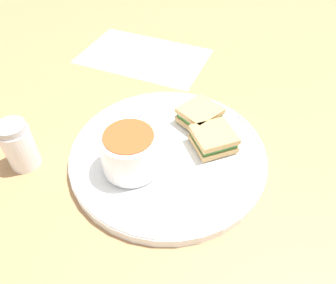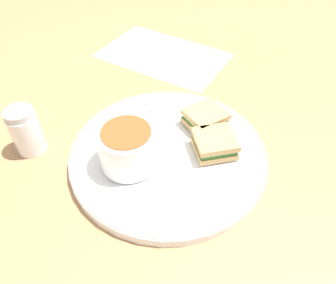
{
  "view_description": "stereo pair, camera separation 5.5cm",
  "coord_description": "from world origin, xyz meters",
  "px_view_note": "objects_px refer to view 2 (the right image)",
  "views": [
    {
      "loc": [
        0.24,
        0.3,
        0.43
      ],
      "look_at": [
        0.0,
        0.0,
        0.04
      ],
      "focal_mm": 35.0,
      "sensor_mm": 36.0,
      "label": 1
    },
    {
      "loc": [
        0.2,
        0.33,
        0.43
      ],
      "look_at": [
        0.0,
        0.0,
        0.04
      ],
      "focal_mm": 35.0,
      "sensor_mm": 36.0,
      "label": 2
    }
  ],
  "objects_px": {
    "soup_bowl": "(128,147)",
    "salt_shaker": "(26,131)",
    "spoon": "(124,127)",
    "sandwich_half_far": "(205,118)",
    "sandwich_half_near": "(215,143)"
  },
  "relations": [
    {
      "from": "sandwich_half_far",
      "to": "soup_bowl",
      "type": "bearing_deg",
      "value": 4.38
    },
    {
      "from": "soup_bowl",
      "to": "salt_shaker",
      "type": "bearing_deg",
      "value": -46.62
    },
    {
      "from": "salt_shaker",
      "to": "sandwich_half_near",
      "type": "bearing_deg",
      "value": 145.09
    },
    {
      "from": "spoon",
      "to": "sandwich_half_far",
      "type": "relative_size",
      "value": 1.62
    },
    {
      "from": "sandwich_half_far",
      "to": "sandwich_half_near",
      "type": "bearing_deg",
      "value": 68.33
    },
    {
      "from": "soup_bowl",
      "to": "sandwich_half_near",
      "type": "bearing_deg",
      "value": 160.33
    },
    {
      "from": "sandwich_half_near",
      "to": "sandwich_half_far",
      "type": "xyz_separation_m",
      "value": [
        -0.02,
        -0.06,
        0.0
      ]
    },
    {
      "from": "soup_bowl",
      "to": "sandwich_half_far",
      "type": "height_order",
      "value": "soup_bowl"
    },
    {
      "from": "soup_bowl",
      "to": "sandwich_half_far",
      "type": "bearing_deg",
      "value": -175.62
    },
    {
      "from": "soup_bowl",
      "to": "spoon",
      "type": "distance_m",
      "value": 0.09
    },
    {
      "from": "sandwich_half_near",
      "to": "sandwich_half_far",
      "type": "distance_m",
      "value": 0.07
    },
    {
      "from": "soup_bowl",
      "to": "salt_shaker",
      "type": "xyz_separation_m",
      "value": [
        0.13,
        -0.14,
        -0.01
      ]
    },
    {
      "from": "soup_bowl",
      "to": "sandwich_half_far",
      "type": "relative_size",
      "value": 1.32
    },
    {
      "from": "soup_bowl",
      "to": "spoon",
      "type": "relative_size",
      "value": 0.82
    },
    {
      "from": "sandwich_half_near",
      "to": "sandwich_half_far",
      "type": "bearing_deg",
      "value": -111.67
    }
  ]
}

